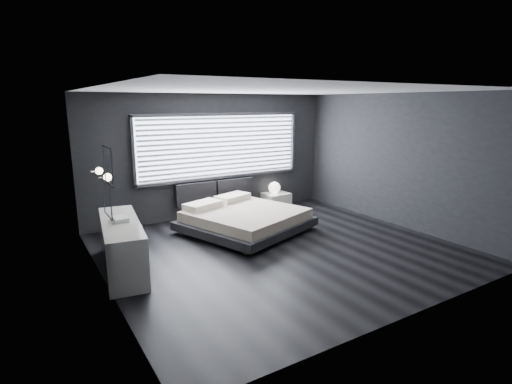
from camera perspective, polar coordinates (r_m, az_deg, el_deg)
room at (r=6.96m, az=3.66°, el=2.70°), size 6.04×6.00×2.80m
window at (r=9.33m, az=-4.90°, el=6.53°), size 4.14×0.09×1.52m
headboard at (r=9.36m, az=-5.76°, el=0.08°), size 1.96×0.16×0.52m
sconce_near at (r=5.84m, az=-20.47°, el=1.98°), size 0.18×0.11×0.11m
sconce_far at (r=6.43m, az=-21.53°, el=2.81°), size 0.18×0.11×0.11m
wall_art_upper at (r=5.20m, az=-20.37°, el=3.56°), size 0.01×0.48×0.48m
wall_art_lower at (r=5.53m, az=-20.51°, el=-0.92°), size 0.01×0.48×0.48m
bed at (r=8.26m, az=-1.66°, el=-3.74°), size 2.80×2.73×0.58m
nightstand at (r=10.12m, az=2.87°, el=-1.17°), size 0.63×0.52×0.37m
orb_lamp at (r=10.02m, az=2.64°, el=0.63°), size 0.29×0.29×0.29m
dresser at (r=6.69m, az=-18.57°, el=-7.27°), size 0.84×2.05×0.80m
book_stack at (r=6.58m, az=-18.85°, el=-3.68°), size 0.29×0.36×0.07m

